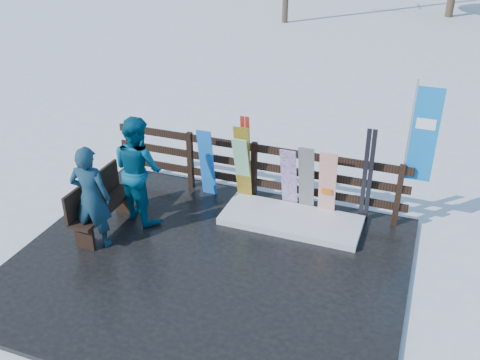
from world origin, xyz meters
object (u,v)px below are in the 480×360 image
at_px(snowboard_1, 242,170).
at_px(snowboard_3, 289,179).
at_px(snowboard_4, 306,180).
at_px(rental_flag, 420,140).
at_px(snowboard_0, 207,163).
at_px(snowboard_5, 327,185).
at_px(bench, 100,203).
at_px(person_back, 138,169).
at_px(person_front, 91,198).
at_px(snowboard_2, 243,165).

xyz_separation_m(snowboard_1, snowboard_3, (0.88, 0.00, -0.04)).
height_order(snowboard_4, rental_flag, rental_flag).
height_order(snowboard_0, snowboard_4, snowboard_0).
height_order(snowboard_3, snowboard_5, snowboard_5).
distance_m(bench, snowboard_4, 3.56).
xyz_separation_m(snowboard_3, person_back, (-2.37, -1.10, 0.31)).
xyz_separation_m(snowboard_0, person_back, (-0.79, -1.10, 0.26)).
distance_m(snowboard_1, snowboard_5, 1.56).
bearing_deg(snowboard_0, snowboard_4, 0.00).
xyz_separation_m(bench, snowboard_4, (3.14, 1.68, 0.17)).
distance_m(snowboard_0, rental_flag, 3.77).
height_order(person_front, person_back, person_back).
bearing_deg(snowboard_5, bench, -154.43).
xyz_separation_m(snowboard_3, snowboard_4, (0.31, -0.00, 0.05)).
height_order(snowboard_4, person_front, person_front).
bearing_deg(snowboard_5, snowboard_1, -180.00).
bearing_deg(person_back, snowboard_4, -134.62).
distance_m(snowboard_2, rental_flag, 3.05).
relative_size(person_front, person_back, 0.92).
bearing_deg(snowboard_2, person_back, -143.90).
xyz_separation_m(snowboard_5, person_front, (-3.33, -2.11, 0.22)).
bearing_deg(snowboard_0, rental_flag, 4.24).
distance_m(bench, person_back, 0.85).
bearing_deg(snowboard_1, person_front, -129.95).
bearing_deg(person_back, bench, 75.28).
distance_m(person_front, person_back, 1.05).
distance_m(snowboard_0, snowboard_5, 2.27).
relative_size(snowboard_2, snowboard_3, 1.18).
bearing_deg(snowboard_1, bench, -139.20).
height_order(bench, snowboard_5, snowboard_5).
xyz_separation_m(bench, snowboard_0, (1.24, 1.68, 0.18)).
relative_size(bench, snowboard_5, 1.13).
xyz_separation_m(snowboard_2, person_front, (-1.78, -2.11, 0.10)).
bearing_deg(bench, person_front, -67.46).
distance_m(snowboard_2, snowboard_3, 0.88).
xyz_separation_m(snowboard_5, rental_flag, (1.37, 0.27, 0.95)).
bearing_deg(person_back, snowboard_0, -102.51).
relative_size(rental_flag, person_back, 1.37).
distance_m(snowboard_5, rental_flag, 1.69).
relative_size(snowboard_3, person_back, 0.70).
distance_m(snowboard_3, rental_flag, 2.29).
bearing_deg(snowboard_4, snowboard_0, 180.00).
height_order(snowboard_2, person_back, person_back).
relative_size(snowboard_5, rental_flag, 0.51).
relative_size(bench, rental_flag, 0.58).
height_order(snowboard_3, snowboard_4, snowboard_4).
bearing_deg(rental_flag, bench, -158.24).
height_order(snowboard_5, person_back, person_back).
height_order(snowboard_1, snowboard_3, snowboard_1).
height_order(snowboard_0, snowboard_2, snowboard_2).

